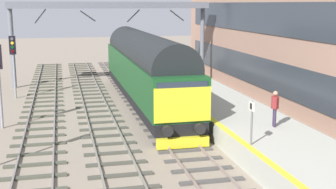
% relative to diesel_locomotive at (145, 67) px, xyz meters
% --- Properties ---
extents(ground_plane, '(140.00, 140.00, 0.00)m').
position_rel_diesel_locomotive_xyz_m(ground_plane, '(-0.00, -7.54, -2.49)').
color(ground_plane, gray).
rests_on(ground_plane, ground).
extents(track_main, '(2.50, 60.00, 0.15)m').
position_rel_diesel_locomotive_xyz_m(track_main, '(-0.00, -7.54, -2.43)').
color(track_main, gray).
rests_on(track_main, ground).
extents(track_adjacent_west, '(2.50, 60.00, 0.15)m').
position_rel_diesel_locomotive_xyz_m(track_adjacent_west, '(-3.22, -7.54, -2.43)').
color(track_adjacent_west, gray).
rests_on(track_adjacent_west, ground).
extents(track_adjacent_far_west, '(2.50, 60.00, 0.15)m').
position_rel_diesel_locomotive_xyz_m(track_adjacent_far_west, '(-6.46, -7.54, -2.43)').
color(track_adjacent_far_west, slate).
rests_on(track_adjacent_far_west, ground).
extents(station_platform, '(4.00, 44.00, 1.01)m').
position_rel_diesel_locomotive_xyz_m(station_platform, '(3.60, -7.54, -1.99)').
color(station_platform, '#B0B2A6').
rests_on(station_platform, ground).
extents(diesel_locomotive, '(2.74, 19.26, 4.68)m').
position_rel_diesel_locomotive_xyz_m(diesel_locomotive, '(0.00, 0.00, 0.00)').
color(diesel_locomotive, black).
rests_on(diesel_locomotive, ground).
extents(signal_post_far, '(0.44, 0.22, 4.34)m').
position_rel_diesel_locomotive_xyz_m(signal_post_far, '(-8.42, 4.10, 0.35)').
color(signal_post_far, gray).
rests_on(signal_post_far, ground).
extents(platform_number_sign, '(0.10, 0.44, 1.74)m').
position_rel_diesel_locomotive_xyz_m(platform_number_sign, '(1.93, -12.65, -0.31)').
color(platform_number_sign, slate).
rests_on(platform_number_sign, station_platform).
extents(waiting_passenger, '(0.42, 0.49, 1.64)m').
position_rel_diesel_locomotive_xyz_m(waiting_passenger, '(4.07, -10.34, -0.49)').
color(waiting_passenger, '#332840').
rests_on(waiting_passenger, station_platform).
extents(overhead_footbridge, '(15.76, 2.00, 6.62)m').
position_rel_diesel_locomotive_xyz_m(overhead_footbridge, '(-1.18, 8.36, 3.58)').
color(overhead_footbridge, slate).
rests_on(overhead_footbridge, ground).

